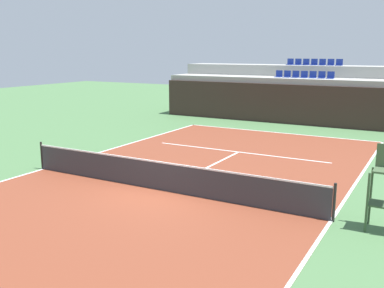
% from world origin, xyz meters
% --- Properties ---
extents(ground_plane, '(80.00, 80.00, 0.00)m').
position_xyz_m(ground_plane, '(0.00, 0.00, 0.00)').
color(ground_plane, '#477042').
extents(court_surface, '(11.00, 24.00, 0.01)m').
position_xyz_m(court_surface, '(0.00, 0.00, 0.01)').
color(court_surface, brown).
rests_on(court_surface, ground_plane).
extents(baseline_far, '(11.00, 0.10, 0.00)m').
position_xyz_m(baseline_far, '(0.00, 11.95, 0.01)').
color(baseline_far, white).
rests_on(baseline_far, court_surface).
extents(sideline_left, '(0.10, 24.00, 0.00)m').
position_xyz_m(sideline_left, '(-5.45, 0.00, 0.01)').
color(sideline_left, white).
rests_on(sideline_left, court_surface).
extents(sideline_right, '(0.10, 24.00, 0.00)m').
position_xyz_m(sideline_right, '(5.45, 0.00, 0.01)').
color(sideline_right, white).
rests_on(sideline_right, court_surface).
extents(service_line_far, '(8.26, 0.10, 0.00)m').
position_xyz_m(service_line_far, '(0.00, 6.40, 0.01)').
color(service_line_far, white).
rests_on(service_line_far, court_surface).
extents(centre_service_line, '(0.10, 6.40, 0.00)m').
position_xyz_m(centre_service_line, '(0.00, 3.20, 0.01)').
color(centre_service_line, white).
rests_on(centre_service_line, court_surface).
extents(back_wall, '(18.48, 0.30, 2.47)m').
position_xyz_m(back_wall, '(0.00, 15.33, 1.23)').
color(back_wall, '#33231E').
rests_on(back_wall, ground_plane).
extents(stands_tier_lower, '(18.48, 2.40, 2.82)m').
position_xyz_m(stands_tier_lower, '(0.00, 16.68, 1.41)').
color(stands_tier_lower, '#9E9E99').
rests_on(stands_tier_lower, ground_plane).
extents(stands_tier_upper, '(18.48, 2.40, 3.55)m').
position_xyz_m(stands_tier_upper, '(0.00, 19.08, 1.77)').
color(stands_tier_upper, '#9E9E99').
rests_on(stands_tier_upper, ground_plane).
extents(seating_row_lower, '(3.78, 0.44, 0.44)m').
position_xyz_m(seating_row_lower, '(-0.00, 16.77, 2.94)').
color(seating_row_lower, navy).
rests_on(seating_row_lower, stands_tier_lower).
extents(seating_row_upper, '(3.78, 0.44, 0.44)m').
position_xyz_m(seating_row_upper, '(-0.00, 19.17, 3.67)').
color(seating_row_upper, navy).
rests_on(seating_row_upper, stands_tier_upper).
extents(tennis_net, '(11.08, 0.08, 1.07)m').
position_xyz_m(tennis_net, '(0.00, 0.00, 0.51)').
color(tennis_net, black).
rests_on(tennis_net, court_surface).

